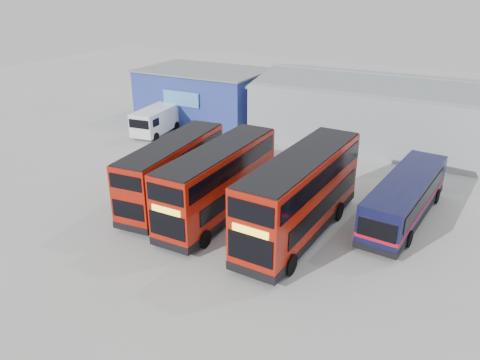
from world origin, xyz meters
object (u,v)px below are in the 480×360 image
maintenance_shed (436,117)px  panel_van (156,120)px  office_block (204,94)px  double_decker_left (174,173)px  double_decker_centre (219,183)px  single_decker_blue (405,199)px  double_decker_right (301,196)px

maintenance_shed → panel_van: maintenance_shed is taller
office_block → panel_van: (-1.30, -6.49, -1.22)m
double_decker_left → double_decker_centre: bearing=170.9°
office_block → double_decker_left: (8.76, -17.67, -0.52)m
office_block → single_decker_blue: 25.98m
single_decker_blue → office_block: bearing=-25.1°
double_decker_left → double_decker_centre: 3.51m
double_decker_centre → panel_van: double_decker_centre is taller
double_decker_left → double_decker_right: double_decker_right is taller
maintenance_shed → double_decker_right: bearing=-103.1°
office_block → double_decker_right: size_ratio=1.08×
double_decker_centre → double_decker_right: 5.14m
maintenance_shed → double_decker_left: 23.72m
double_decker_centre → double_decker_right: double_decker_right is taller
office_block → panel_van: size_ratio=2.13×
double_decker_centre → single_decker_blue: size_ratio=1.00×
office_block → maintenance_shed: maintenance_shed is taller
maintenance_shed → double_decker_right: 20.30m
double_decker_right → single_decker_blue: (4.90, 4.46, -0.98)m
office_block → double_decker_centre: 21.74m
maintenance_shed → panel_van: size_ratio=5.29×
office_block → double_decker_left: size_ratio=1.24×
double_decker_right → panel_van: bearing=152.1°
office_block → double_decker_left: 19.73m
double_decker_left → maintenance_shed: bearing=-128.4°
double_decker_centre → double_decker_left: bearing=176.0°
single_decker_blue → double_decker_left: bearing=23.6°
single_decker_blue → panel_van: single_decker_blue is taller
maintenance_shed → double_decker_centre: bearing=-116.0°
double_decker_centre → double_decker_right: size_ratio=0.92×
office_block → double_decker_right: (17.39, -17.76, -0.22)m
double_decker_right → office_block: bearing=137.6°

